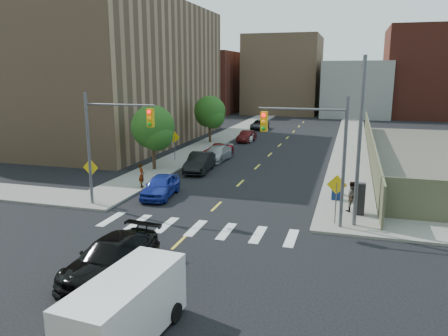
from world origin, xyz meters
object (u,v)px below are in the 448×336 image
Objects in this scene: parked_car_grey at (260,125)px; cargo_van at (128,306)px; parked_car_black at (200,162)px; mailbox at (336,189)px; parked_car_maroon at (247,136)px; pedestrian_west at (142,175)px; pedestrian_east at (351,196)px; parked_car_white at (248,135)px; payphone at (360,199)px; parked_car_blue at (161,186)px; parked_car_red at (218,150)px; parked_car_silver at (217,154)px; black_sedan at (111,258)px.

parked_car_grey is 1.01× the size of cargo_van.
parked_car_grey is (-0.90, 28.36, -0.12)m from parked_car_black.
mailbox reaches higher than parked_car_grey.
cargo_van reaches higher than parked_car_maroon.
pedestrian_east reaches higher than pedestrian_west.
cargo_van is 2.66× the size of pedestrian_east.
parked_car_white is 2.09× the size of payphone.
parked_car_blue is at bearing -94.76° from parked_car_black.
parked_car_maroon reaches higher than parked_car_red.
parked_car_black reaches higher than parked_car_silver.
cargo_van is (5.71, -39.27, 0.48)m from parked_car_maroon.
parked_car_white is 25.60m from mailbox.
parked_car_grey is at bearing -23.33° from pedestrian_west.
parked_car_white is 28.01m from pedestrian_east.
parked_car_silver reaches higher than parked_car_white.
parked_car_black reaches higher than mailbox.
parked_car_silver is 28.06m from cargo_van.
mailbox reaches higher than parked_car_red.
parked_car_maroon is at bearing -93.40° from parked_car_white.
parked_car_blue is 12.69m from payphone.
parked_car_blue is 12.60m from parked_car_silver.
pedestrian_east is (-0.50, 0.45, -0.02)m from payphone.
mailbox is at bearing -108.23° from pedestrian_west.
pedestrian_west is at bearing 171.59° from payphone.
parked_car_blue reaches higher than parked_car_white.
parked_car_black is 1.04× the size of parked_car_red.
parked_car_black is at bearing -85.94° from parked_car_red.
black_sedan is (3.34, -25.54, 0.13)m from parked_car_red.
parked_car_white is (0.00, 17.35, -0.13)m from parked_car_black.
black_sedan is at bearing 132.28° from cargo_van.
parked_car_black reaches higher than parked_car_grey.
mailbox reaches higher than black_sedan.
black_sedan is at bearing -81.46° from parked_car_blue.
pedestrian_east is (12.64, -14.50, 0.41)m from parked_car_red.
parked_car_maroon is at bearing 84.11° from parked_car_blue.
parked_car_silver is at bearing -75.34° from parked_car_red.
parked_car_black is 2.59× the size of payphone.
parked_car_maroon is (0.47, 10.01, 0.00)m from parked_car_red.
mailbox is at bearing 116.65° from payphone.
parked_car_blue is 11.47m from mailbox.
pedestrian_east is (0.91, -2.24, 0.21)m from mailbox.
pedestrian_west is at bearing -16.37° from pedestrian_east.
parked_car_white is 0.99× the size of parked_car_maroon.
black_sedan is at bearing -82.52° from parked_car_red.
parked_car_grey reaches higher than parked_car_white.
parked_car_black is at bearing -85.09° from parked_car_maroon.
parked_car_red is at bearing 89.26° from parked_car_black.
parked_car_black is 6.64m from parked_car_red.
parked_car_maroon is 2.16× the size of pedestrian_east.
parked_car_grey is (-0.90, 23.52, -0.01)m from parked_car_silver.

